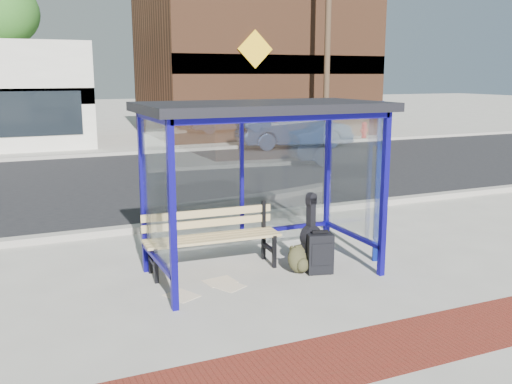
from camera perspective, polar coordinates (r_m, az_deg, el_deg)
name	(u,v)px	position (r m, az deg, el deg)	size (l,w,h in m)	color
ground	(262,273)	(8.23, 0.63, -8.12)	(120.00, 120.00, 0.00)	#B2ADA0
brick_paver_strip	(368,352)	(6.15, 11.14, -15.45)	(60.00, 1.00, 0.01)	maroon
curb_near	(198,222)	(10.80, -5.78, -3.00)	(60.00, 0.25, 0.12)	gray
street_asphalt	(139,180)	(15.63, -11.65, 1.18)	(60.00, 10.00, 0.00)	black
curb_far	(106,154)	(20.58, -14.75, 3.69)	(60.00, 0.25, 0.12)	gray
far_sidewalk	(98,149)	(22.45, -15.54, 4.14)	(60.00, 4.00, 0.01)	#B2ADA0
bus_shelter	(260,128)	(7.84, 0.45, 6.44)	(3.30, 1.80, 2.42)	#120C89
storefront_brown	(254,66)	(27.89, -0.22, 12.54)	(10.00, 7.08, 6.40)	#59331E
tree_right	(302,25)	(33.13, 4.66, 16.26)	(3.60, 3.60, 7.03)	#4C3826
utility_pole_east	(328,41)	(23.85, 7.17, 14.77)	(1.60, 0.24, 8.00)	#4C3826
bench	(211,234)	(8.27, -4.49, -4.24)	(1.98, 0.57, 0.92)	black
guitar_bag	(310,244)	(8.28, 5.46, -5.16)	(0.41, 0.22, 1.08)	black
suitcase	(320,253)	(8.19, 6.39, -6.13)	(0.41, 0.31, 0.63)	black
backpack	(299,260)	(8.21, 4.35, -6.80)	(0.35, 0.32, 0.40)	#2F2E1A
sign_post	(379,173)	(8.62, 12.20, 1.86)	(0.16, 0.29, 2.41)	navy
newspaper_a	(182,296)	(7.49, -7.43, -10.24)	(0.40, 0.32, 0.01)	white
newspaper_b	(220,281)	(7.92, -3.63, -8.92)	(0.41, 0.32, 0.01)	white
newspaper_c	(228,286)	(7.76, -2.83, -9.36)	(0.41, 0.32, 0.01)	white
parked_car	(294,129)	(22.18, 3.82, 6.33)	(1.53, 4.40, 1.45)	#182745
fire_hydrant	(364,130)	(24.98, 10.76, 6.07)	(0.35, 0.24, 0.79)	#A9100C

